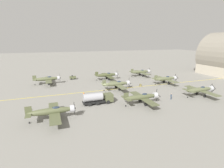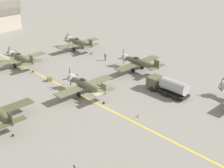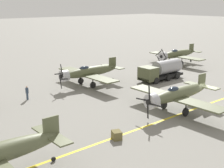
{
  "view_description": "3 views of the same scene",
  "coord_description": "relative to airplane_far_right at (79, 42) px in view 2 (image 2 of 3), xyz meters",
  "views": [
    {
      "loc": [
        53.88,
        -16.49,
        16.48
      ],
      "look_at": [
        3.65,
        1.91,
        2.9
      ],
      "focal_mm": 28.0,
      "sensor_mm": 36.0,
      "label": 1
    },
    {
      "loc": [
        -30.58,
        -33.96,
        24.6
      ],
      "look_at": [
        5.0,
        2.51,
        1.53
      ],
      "focal_mm": 50.0,
      "sensor_mm": 36.0,
      "label": 2
    },
    {
      "loc": [
        -19.63,
        31.15,
        11.85
      ],
      "look_at": [
        3.52,
        11.73,
        3.81
      ],
      "focal_mm": 50.0,
      "sensor_mm": 36.0,
      "label": 3
    }
  ],
  "objects": [
    {
      "name": "airplane_mid_center",
      "position": [
        -15.19,
        -20.85,
        -0.0
      ],
      "size": [
        12.0,
        9.98,
        3.8
      ],
      "rotation": [
        0.0,
        0.0,
        -0.27
      ],
      "color": "#5D6243",
      "rests_on": "ground"
    },
    {
      "name": "ground_crew_walking",
      "position": [
        -0.52,
        -10.11,
        -1.06
      ],
      "size": [
        0.38,
        0.38,
        1.75
      ],
      "color": "#334256",
      "rests_on": "ground"
    },
    {
      "name": "fuel_tanker",
      "position": [
        -4.47,
        -30.48,
        -0.5
      ],
      "size": [
        2.68,
        8.0,
        2.98
      ],
      "color": "black",
      "rests_on": "ground"
    },
    {
      "name": "ground_plane",
      "position": [
        -15.98,
        -25.55,
        -2.01
      ],
      "size": [
        400.0,
        400.0,
        0.0
      ],
      "primitive_type": "plane",
      "color": "gray"
    },
    {
      "name": "airplane_far_right",
      "position": [
        0.0,
        0.0,
        0.0
      ],
      "size": [
        12.0,
        9.98,
        3.65
      ],
      "rotation": [
        0.0,
        0.0,
        0.01
      ],
      "color": "#595E3F",
      "rests_on": "ground"
    },
    {
      "name": "airplane_far_center",
      "position": [
        -16.25,
        -0.24,
        -0.0
      ],
      "size": [
        12.0,
        9.98,
        3.65
      ],
      "rotation": [
        0.0,
        0.0,
        -0.2
      ],
      "color": "#5D6243",
      "rests_on": "ground"
    },
    {
      "name": "taxiway_stripe",
      "position": [
        -15.98,
        -25.55,
        -2.01
      ],
      "size": [
        0.3,
        160.0,
        0.01
      ],
      "primitive_type": "cube",
      "color": "yellow",
      "rests_on": "ground"
    },
    {
      "name": "supply_crate_by_tanker",
      "position": [
        -16.36,
        -11.09,
        -1.63
      ],
      "size": [
        1.15,
        1.06,
        0.77
      ],
      "primitive_type": "cube",
      "rotation": [
        0.0,
        0.0,
        -0.38
      ],
      "color": "brown",
      "rests_on": "ground"
    },
    {
      "name": "traffic_cone",
      "position": [
        -14.35,
        -32.36,
        -1.74
      ],
      "size": [
        0.36,
        0.36,
        0.55
      ],
      "primitive_type": "cone",
      "color": "orange",
      "rests_on": "ground"
    },
    {
      "name": "airplane_mid_right",
      "position": [
        0.03,
        -19.88,
        -0.0
      ],
      "size": [
        12.0,
        9.98,
        3.77
      ],
      "rotation": [
        0.0,
        0.0,
        -0.23
      ],
      "color": "#515638",
      "rests_on": "ground"
    }
  ]
}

